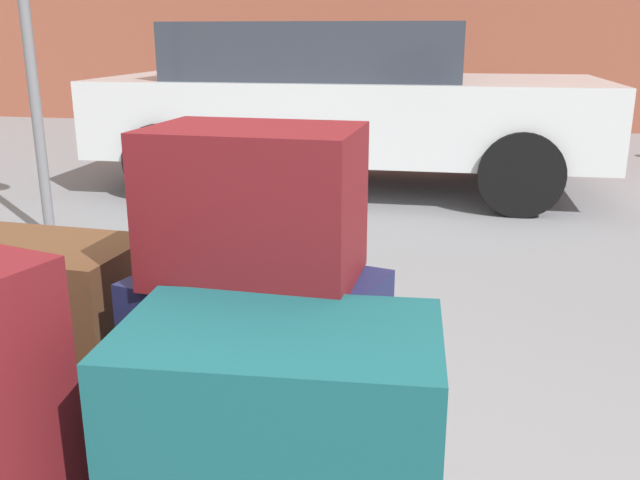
# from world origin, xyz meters

# --- Properties ---
(suitcase_navy_front_left) EXTENTS (0.43, 0.34, 0.61)m
(suitcase_navy_front_left) POSITION_xyz_m (0.13, 0.12, 0.65)
(suitcase_navy_front_left) COLOR #191E47
(suitcase_navy_front_left) RESTS_ON luggage_cart
(suitcase_brown_rear_left) EXTENTS (0.41, 0.25, 0.62)m
(suitcase_brown_rear_left) POSITION_xyz_m (-0.33, 0.20, 0.65)
(suitcase_brown_rear_left) COLOR #51331E
(suitcase_brown_rear_left) RESTS_ON luggage_cart
(duffel_bag_maroon_topmost_pile) EXTENTS (0.32, 0.23, 0.24)m
(duffel_bag_maroon_topmost_pile) POSITION_xyz_m (0.13, 0.12, 1.07)
(duffel_bag_maroon_topmost_pile) COLOR maroon
(duffel_bag_maroon_topmost_pile) RESTS_ON suitcase_navy_front_left
(parked_car) EXTENTS (4.36, 2.03, 1.42)m
(parked_car) POSITION_xyz_m (-0.66, 5.24, 0.76)
(parked_car) COLOR silver
(parked_car) RESTS_ON ground_plane
(no_parking_sign) EXTENTS (0.50, 0.08, 2.27)m
(no_parking_sign) POSITION_xyz_m (-2.30, 3.16, 1.41)
(no_parking_sign) COLOR slate
(no_parking_sign) RESTS_ON ground_plane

